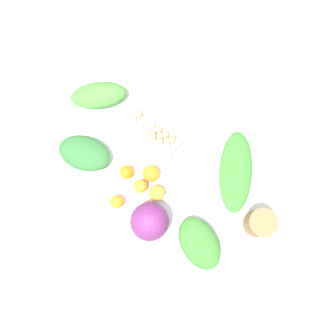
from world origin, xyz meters
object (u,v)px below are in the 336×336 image
object	(u,v)px
orange_2	(151,173)
orange_4	(117,202)
greens_bunch_beet_tops	(236,171)
greens_bunch_kale	(84,153)
paper_bag	(260,223)
greens_bunch_chard	(199,243)
orange_1	(127,172)
egg_carton	(153,132)
greens_bunch_dandelion	(99,95)
orange_3	(157,193)
orange_0	(140,186)
cabbage_purple	(150,221)

from	to	relation	value
orange_2	orange_4	world-z (taller)	orange_2
greens_bunch_beet_tops	orange_2	size ratio (longest dim) A/B	4.95
greens_bunch_kale	orange_4	distance (m)	0.28
paper_bag	greens_bunch_chard	size ratio (longest dim) A/B	0.52
paper_bag	orange_1	xyz separation A→B (m)	(-0.65, -0.10, -0.03)
egg_carton	greens_bunch_beet_tops	xyz separation A→B (m)	(0.44, 0.04, -0.01)
egg_carton	greens_bunch_dandelion	distance (m)	0.33
orange_2	orange_3	bearing A→B (deg)	-42.93
greens_bunch_beet_tops	orange_3	xyz separation A→B (m)	(-0.27, -0.28, 0.00)
greens_bunch_dandelion	orange_4	xyz separation A→B (m)	(0.36, -0.40, -0.02)
greens_bunch_chard	orange_0	distance (m)	0.38
orange_1	orange_2	xyz separation A→B (m)	(0.10, 0.05, 0.01)
greens_bunch_dandelion	orange_1	xyz separation A→B (m)	(0.32, -0.26, -0.02)
greens_bunch_chard	greens_bunch_dandelion	xyz separation A→B (m)	(-0.78, 0.37, 0.00)
greens_bunch_chard	orange_3	distance (m)	0.30
greens_bunch_beet_tops	orange_3	world-z (taller)	orange_3
egg_carton	greens_bunch_chard	distance (m)	0.57
orange_0	orange_4	xyz separation A→B (m)	(-0.06, -0.12, -0.00)
greens_bunch_chard	paper_bag	bearing A→B (deg)	48.42
orange_1	orange_3	size ratio (longest dim) A/B	0.91
paper_bag	orange_3	xyz separation A→B (m)	(-0.47, -0.11, -0.03)
greens_bunch_dandelion	orange_1	world-z (taller)	greens_bunch_dandelion
greens_bunch_kale	greens_bunch_chard	bearing A→B (deg)	-7.32
paper_bag	greens_bunch_beet_tops	bearing A→B (deg)	140.67
orange_0	greens_bunch_kale	bearing A→B (deg)	-179.89
paper_bag	orange_3	distance (m)	0.49
greens_bunch_beet_tops	greens_bunch_chard	xyz separation A→B (m)	(0.01, -0.38, 0.01)
greens_bunch_kale	orange_1	world-z (taller)	greens_bunch_kale
paper_bag	greens_bunch_beet_tops	world-z (taller)	paper_bag
paper_bag	greens_bunch_kale	world-z (taller)	paper_bag
cabbage_purple	paper_bag	xyz separation A→B (m)	(0.43, 0.24, -0.02)
greens_bunch_beet_tops	orange_3	bearing A→B (deg)	-134.06
greens_bunch_kale	orange_1	bearing A→B (deg)	6.45
greens_bunch_chard	orange_2	bearing A→B (deg)	155.04
greens_bunch_kale	orange_3	bearing A→B (deg)	1.75
cabbage_purple	greens_bunch_chard	size ratio (longest dim) A/B	0.70
egg_carton	orange_4	xyz separation A→B (m)	(0.03, -0.37, -0.01)
egg_carton	paper_bag	world-z (taller)	paper_bag
greens_bunch_kale	orange_0	world-z (taller)	greens_bunch_kale
greens_bunch_dandelion	orange_2	distance (m)	0.48
cabbage_purple	greens_bunch_beet_tops	size ratio (longest dim) A/B	0.44
paper_bag	orange_0	distance (m)	0.57
greens_bunch_kale	orange_3	distance (m)	0.40
paper_bag	greens_bunch_dandelion	bearing A→B (deg)	170.79
greens_bunch_chard	orange_3	size ratio (longest dim) A/B	3.35
cabbage_purple	egg_carton	size ratio (longest dim) A/B	0.58
greens_bunch_beet_tops	orange_1	bearing A→B (deg)	-149.08
greens_bunch_chard	orange_4	xyz separation A→B (m)	(-0.42, -0.03, -0.01)
greens_bunch_kale	greens_bunch_beet_tops	bearing A→B (deg)	23.67
greens_bunch_kale	orange_0	distance (m)	0.31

